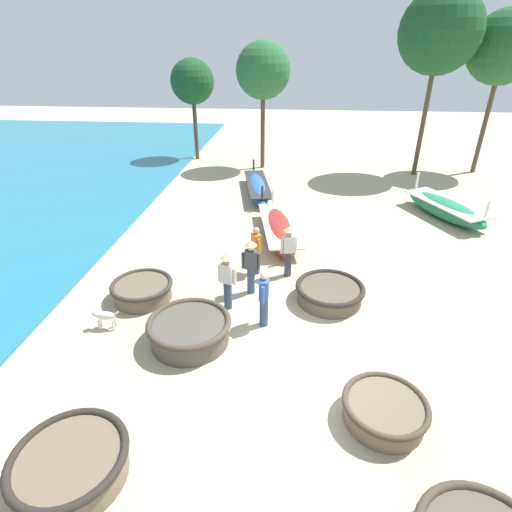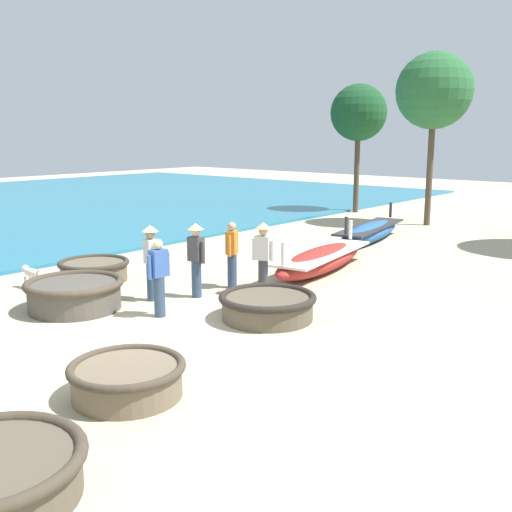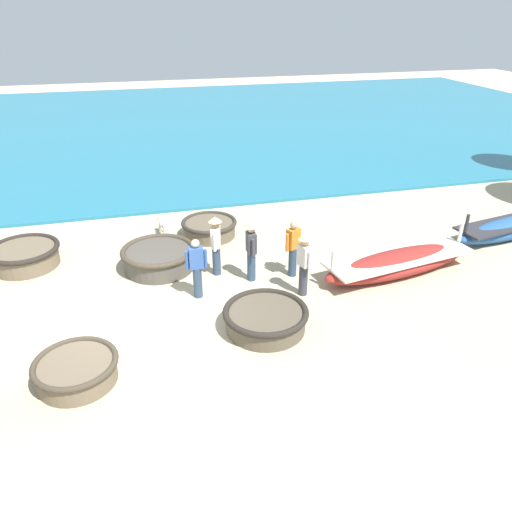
{
  "view_description": "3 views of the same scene",
  "coord_description": "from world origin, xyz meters",
  "px_view_note": "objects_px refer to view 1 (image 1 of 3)",
  "views": [
    {
      "loc": [
        -0.41,
        -6.94,
        6.39
      ],
      "look_at": [
        -1.33,
        2.8,
        1.2
      ],
      "focal_mm": 28.0,
      "sensor_mm": 36.0,
      "label": 1
    },
    {
      "loc": [
        7.91,
        -6.18,
        3.59
      ],
      "look_at": [
        -0.54,
        3.73,
        0.91
      ],
      "focal_mm": 42.0,
      "sensor_mm": 36.0,
      "label": 2
    },
    {
      "loc": [
        9.68,
        0.02,
        6.57
      ],
      "look_at": [
        -1.11,
        2.83,
        0.88
      ],
      "focal_mm": 35.0,
      "sensor_mm": 36.0,
      "label": 3
    }
  ],
  "objects_px": {
    "coracle_beside_post": "(384,410)",
    "coracle_upturned": "(71,464)",
    "fisherman_standing_left": "(227,278)",
    "fisherman_hauling": "(256,249)",
    "coracle_front_left": "(190,330)",
    "tree_center": "(440,32)",
    "long_boat_red_hull": "(257,187)",
    "fisherman_standing_right": "(289,248)",
    "fisherman_by_coracle": "(264,297)",
    "tree_leftmost": "(263,71)",
    "long_boat_green_hull": "(445,208)",
    "tree_tall_back": "(504,48)",
    "long_boat_ochre_hull": "(279,229)",
    "dog": "(104,316)",
    "coracle_tilted": "(330,292)",
    "tree_left_mid": "(192,82)",
    "fisherman_crouching": "(251,263)"
  },
  "relations": [
    {
      "from": "fisherman_crouching",
      "to": "tree_leftmost",
      "type": "xyz_separation_m",
      "value": [
        -0.75,
        13.43,
        4.2
      ]
    },
    {
      "from": "fisherman_hauling",
      "to": "dog",
      "type": "bearing_deg",
      "value": -138.46
    },
    {
      "from": "long_boat_green_hull",
      "to": "tree_tall_back",
      "type": "relative_size",
      "value": 0.53
    },
    {
      "from": "coracle_front_left",
      "to": "tree_center",
      "type": "height_order",
      "value": "tree_center"
    },
    {
      "from": "fisherman_crouching",
      "to": "fisherman_by_coracle",
      "type": "relative_size",
      "value": 1.06
    },
    {
      "from": "fisherman_standing_left",
      "to": "tree_tall_back",
      "type": "relative_size",
      "value": 0.21
    },
    {
      "from": "tree_center",
      "to": "tree_leftmost",
      "type": "distance_m",
      "value": 8.72
    },
    {
      "from": "coracle_upturned",
      "to": "long_boat_green_hull",
      "type": "height_order",
      "value": "long_boat_green_hull"
    },
    {
      "from": "fisherman_hauling",
      "to": "tree_leftmost",
      "type": "bearing_deg",
      "value": 93.68
    },
    {
      "from": "tree_tall_back",
      "to": "long_boat_red_hull",
      "type": "bearing_deg",
      "value": -157.56
    },
    {
      "from": "fisherman_standing_right",
      "to": "tree_leftmost",
      "type": "relative_size",
      "value": 0.25
    },
    {
      "from": "long_boat_ochre_hull",
      "to": "tree_center",
      "type": "xyz_separation_m",
      "value": [
        7.12,
        8.89,
        6.61
      ]
    },
    {
      "from": "long_boat_green_hull",
      "to": "tree_tall_back",
      "type": "distance_m",
      "value": 9.96
    },
    {
      "from": "fisherman_hauling",
      "to": "fisherman_by_coracle",
      "type": "xyz_separation_m",
      "value": [
        0.44,
        -2.61,
        0.0
      ]
    },
    {
      "from": "coracle_front_left",
      "to": "fisherman_crouching",
      "type": "distance_m",
      "value": 2.69
    },
    {
      "from": "long_boat_red_hull",
      "to": "fisherman_standing_right",
      "type": "xyz_separation_m",
      "value": [
        1.64,
        -7.62,
        0.63
      ]
    },
    {
      "from": "fisherman_hauling",
      "to": "fisherman_by_coracle",
      "type": "relative_size",
      "value": 1.0
    },
    {
      "from": "coracle_front_left",
      "to": "fisherman_by_coracle",
      "type": "relative_size",
      "value": 1.29
    },
    {
      "from": "long_boat_red_hull",
      "to": "tree_leftmost",
      "type": "bearing_deg",
      "value": 91.71
    },
    {
      "from": "coracle_front_left",
      "to": "tree_center",
      "type": "distance_m",
      "value": 18.78
    },
    {
      "from": "coracle_upturned",
      "to": "fisherman_by_coracle",
      "type": "relative_size",
      "value": 1.22
    },
    {
      "from": "fisherman_by_coracle",
      "to": "tree_tall_back",
      "type": "relative_size",
      "value": 0.2
    },
    {
      "from": "dog",
      "to": "tree_leftmost",
      "type": "relative_size",
      "value": 0.1
    },
    {
      "from": "fisherman_standing_left",
      "to": "fisherman_hauling",
      "type": "xyz_separation_m",
      "value": [
        0.59,
        1.94,
        -0.12
      ]
    },
    {
      "from": "coracle_beside_post",
      "to": "long_boat_ochre_hull",
      "type": "distance_m",
      "value": 8.47
    },
    {
      "from": "long_boat_green_hull",
      "to": "long_boat_ochre_hull",
      "type": "bearing_deg",
      "value": -159.4
    },
    {
      "from": "long_boat_red_hull",
      "to": "tree_leftmost",
      "type": "relative_size",
      "value": 0.74
    },
    {
      "from": "coracle_tilted",
      "to": "tree_tall_back",
      "type": "xyz_separation_m",
      "value": [
        8.98,
        13.8,
        5.97
      ]
    },
    {
      "from": "tree_center",
      "to": "coracle_front_left",
      "type": "bearing_deg",
      "value": -120.8
    },
    {
      "from": "long_boat_red_hull",
      "to": "dog",
      "type": "xyz_separation_m",
      "value": [
        -2.89,
        -10.7,
        0.05
      ]
    },
    {
      "from": "fisherman_crouching",
      "to": "fisherman_hauling",
      "type": "distance_m",
      "value": 1.13
    },
    {
      "from": "tree_center",
      "to": "tree_leftmost",
      "type": "bearing_deg",
      "value": 175.75
    },
    {
      "from": "coracle_upturned",
      "to": "tree_left_mid",
      "type": "relative_size",
      "value": 0.33
    },
    {
      "from": "tree_tall_back",
      "to": "dog",
      "type": "bearing_deg",
      "value": -133.34
    },
    {
      "from": "long_boat_ochre_hull",
      "to": "tree_tall_back",
      "type": "distance_m",
      "value": 15.49
    },
    {
      "from": "fisherman_by_coracle",
      "to": "tree_center",
      "type": "height_order",
      "value": "tree_center"
    },
    {
      "from": "coracle_beside_post",
      "to": "fisherman_standing_right",
      "type": "distance_m",
      "value": 5.69
    },
    {
      "from": "coracle_beside_post",
      "to": "coracle_upturned",
      "type": "xyz_separation_m",
      "value": [
        -5.34,
        -1.66,
        0.05
      ]
    },
    {
      "from": "tree_tall_back",
      "to": "coracle_front_left",
      "type": "bearing_deg",
      "value": -128.11
    },
    {
      "from": "coracle_beside_post",
      "to": "fisherman_by_coracle",
      "type": "bearing_deg",
      "value": 132.5
    },
    {
      "from": "coracle_front_left",
      "to": "tree_leftmost",
      "type": "distance_m",
      "value": 16.46
    },
    {
      "from": "dog",
      "to": "tree_leftmost",
      "type": "distance_m",
      "value": 16.4
    },
    {
      "from": "long_boat_red_hull",
      "to": "long_boat_ochre_hull",
      "type": "bearing_deg",
      "value": -75.34
    },
    {
      "from": "coracle_front_left",
      "to": "fisherman_by_coracle",
      "type": "bearing_deg",
      "value": 25.36
    },
    {
      "from": "fisherman_standing_left",
      "to": "tree_leftmost",
      "type": "bearing_deg",
      "value": 90.83
    },
    {
      "from": "fisherman_hauling",
      "to": "dog",
      "type": "height_order",
      "value": "fisherman_hauling"
    },
    {
      "from": "fisherman_hauling",
      "to": "fisherman_by_coracle",
      "type": "bearing_deg",
      "value": -80.41
    },
    {
      "from": "tree_center",
      "to": "tree_left_mid",
      "type": "xyz_separation_m",
      "value": [
        -12.76,
        2.23,
        -2.46
      ]
    },
    {
      "from": "coracle_beside_post",
      "to": "fisherman_standing_left",
      "type": "bearing_deg",
      "value": 136.11
    },
    {
      "from": "coracle_tilted",
      "to": "tree_tall_back",
      "type": "bearing_deg",
      "value": 56.95
    }
  ]
}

